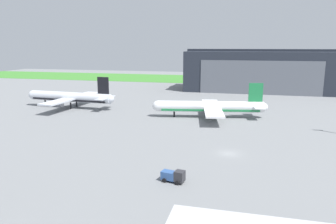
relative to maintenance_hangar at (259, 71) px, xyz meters
name	(u,v)px	position (x,y,z in m)	size (l,w,h in m)	color
ground_plane	(229,153)	(-9.24, -107.36, -10.51)	(440.00, 440.00, 0.00)	slate
grass_field_strip	(242,80)	(-9.24, 52.09, -10.47)	(440.00, 56.00, 0.08)	#3F8530
maintenance_hangar	(259,71)	(0.00, 0.00, 0.00)	(76.35, 29.48, 21.94)	#232833
airliner_far_right	(70,97)	(-72.22, -67.32, -6.36)	(37.82, 32.55, 12.40)	silver
airliner_far_left	(210,107)	(-17.65, -71.35, -6.93)	(37.99, 30.78, 11.71)	white
baggage_tug	(174,176)	(-17.90, -125.29, -9.34)	(4.45, 2.71, 2.26)	#2D2D33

